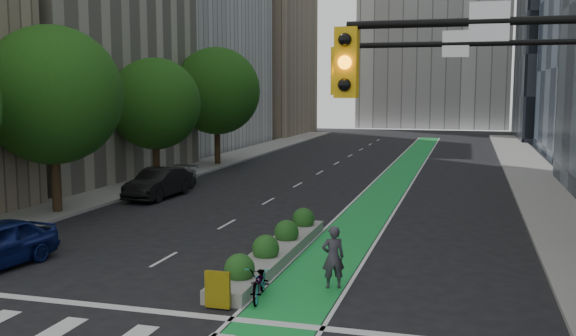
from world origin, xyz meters
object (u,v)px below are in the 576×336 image
Objects in this scene: median_planter at (275,249)px; cyclist at (333,257)px; bicycle at (260,281)px; parked_car_left_far at (168,180)px; parked_car_left_mid at (159,183)px.

cyclist is (2.58, -2.58, 0.57)m from median_planter.
bicycle is 1.02× the size of cyclist.
cyclist reaches higher than median_planter.
median_planter is 5.37× the size of bicycle.
cyclist is at bearing 30.58° from bicycle.
median_planter is 2.24× the size of parked_car_left_far.
parked_car_left_mid is 1.07× the size of parked_car_left_far.
parked_car_left_far reaches higher than median_planter.
cyclist reaches higher than parked_car_left_far.
cyclist is 19.90m from parked_car_left_far.
median_planter is at bearing -47.36° from parked_car_left_far.
cyclist is 0.41× the size of parked_car_left_far.
parked_car_left_far is at bearing -73.57° from cyclist.
cyclist is at bearing -45.06° from median_planter.
cyclist is 0.38× the size of parked_car_left_mid.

